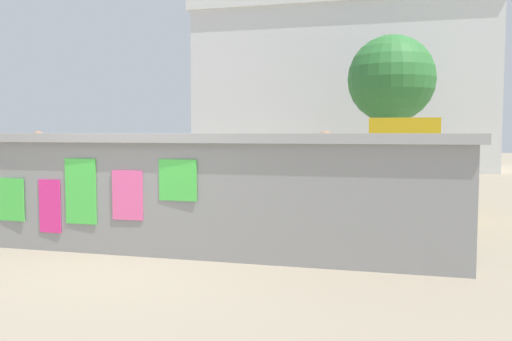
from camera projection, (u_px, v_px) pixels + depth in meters
name	position (u px, v px, depth m)	size (l,w,h in m)	color
ground	(278.00, 190.00, 14.67)	(60.00, 60.00, 0.00)	gray
poster_wall	(144.00, 192.00, 6.90)	(8.24, 0.42, 1.59)	gray
auto_rickshaw_truck	(351.00, 169.00, 10.18)	(3.65, 1.63, 1.85)	black
car_parked	(198.00, 164.00, 14.28)	(3.90, 1.93, 1.40)	black
motorcycle	(142.00, 187.00, 10.92)	(1.90, 0.56, 0.87)	black
bicycle_near	(136.00, 212.00, 8.26)	(1.65, 0.60, 0.95)	black
person_walking	(39.00, 168.00, 9.08)	(0.44, 0.44, 1.62)	purple
person_bystander	(325.00, 177.00, 7.21)	(0.46, 0.46, 1.62)	#3F994C
tree_roadside	(391.00, 80.00, 17.29)	(2.83, 2.83, 4.75)	brown
building_background	(343.00, 87.00, 24.28)	(12.83, 6.19, 7.32)	silver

